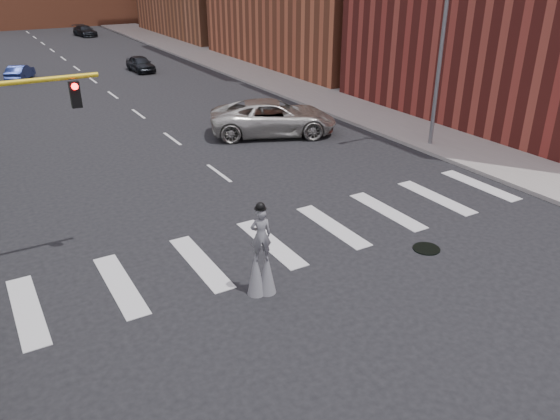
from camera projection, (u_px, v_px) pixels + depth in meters
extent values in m
plane|color=black|center=(318.00, 246.00, 18.38)|extent=(160.00, 160.00, 0.00)
cube|color=gray|center=(272.00, 78.00, 43.66)|extent=(5.00, 90.00, 0.18)
cylinder|color=black|center=(426.00, 249.00, 18.19)|extent=(0.90, 0.90, 0.04)
cylinder|color=slate|center=(440.00, 57.00, 26.25)|extent=(0.20, 0.20, 9.00)
cube|color=black|center=(75.00, 95.00, 15.51)|extent=(0.28, 0.18, 0.75)
cylinder|color=#FF0C0C|center=(75.00, 86.00, 15.33)|extent=(0.18, 0.06, 0.18)
cylinder|color=black|center=(267.00, 276.00, 15.63)|extent=(0.07, 0.07, 1.09)
cylinder|color=black|center=(256.00, 277.00, 15.57)|extent=(0.07, 0.07, 1.09)
cone|color=slate|center=(267.00, 272.00, 15.58)|extent=(0.52, 0.52, 1.37)
cone|color=slate|center=(256.00, 273.00, 15.51)|extent=(0.52, 0.52, 1.37)
imported|color=slate|center=(261.00, 235.00, 15.04)|extent=(0.67, 0.53, 1.59)
sphere|color=black|center=(260.00, 207.00, 14.68)|extent=(0.26, 0.26, 0.26)
cylinder|color=black|center=(260.00, 208.00, 14.70)|extent=(0.34, 0.34, 0.02)
cube|color=yellow|center=(260.00, 219.00, 14.98)|extent=(0.22, 0.05, 0.10)
imported|color=beige|center=(273.00, 118.00, 29.69)|extent=(7.50, 5.61, 1.89)
imported|color=black|center=(140.00, 64.00, 46.49)|extent=(1.77, 3.93, 1.31)
imported|color=navy|center=(20.00, 72.00, 43.22)|extent=(2.68, 3.85, 1.20)
imported|color=black|center=(85.00, 31.00, 67.73)|extent=(2.48, 4.63, 1.28)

